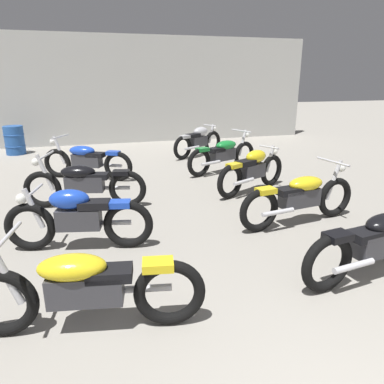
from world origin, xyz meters
The scene contains 11 objects.
back_wall centered at (0.00, 12.68, 1.80)m, with size 13.21×0.24×3.60m, color #B2B2AD.
motorcycle_left_row_1 centered at (-1.61, 2.60, 0.45)m, with size 2.16×0.69×0.97m.
motorcycle_left_row_2 centered at (-1.69, 4.35, 0.46)m, with size 1.95×0.61×0.88m.
motorcycle_left_row_3 centered at (-1.61, 6.06, 0.45)m, with size 2.13×0.80×0.97m.
motorcycle_left_row_4 centered at (-1.55, 7.99, 0.45)m, with size 1.97×1.16×0.97m.
motorcycle_right_row_1 centered at (1.64, 2.65, 0.45)m, with size 2.16×0.70×0.97m.
motorcycle_right_row_2 centered at (1.66, 4.32, 0.45)m, with size 2.16×0.70×0.97m.
motorcycle_right_row_3 centered at (1.66, 6.08, 0.46)m, with size 1.82×0.95×0.88m.
motorcycle_right_row_4 centered at (1.67, 7.76, 0.45)m, with size 2.05×1.01×0.97m.
motorcycle_right_row_5 centered at (1.64, 9.71, 0.46)m, with size 1.76×1.08×0.88m.
oil_drum centered at (-3.61, 11.49, 0.43)m, with size 0.59×0.59×0.85m.
Camera 1 is at (-1.47, -0.37, 2.24)m, focal length 33.79 mm.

